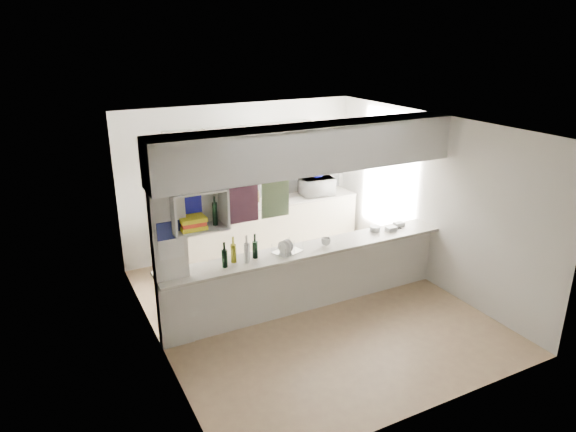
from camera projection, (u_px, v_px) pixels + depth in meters
floor at (308, 307)px, 7.30m from camera, size 4.80×4.80×0.00m
ceiling at (311, 125)px, 6.43m from camera, size 4.80×4.80×0.00m
wall_back at (241, 179)px, 8.87m from camera, size 4.20×0.00×4.20m
wall_left at (152, 251)px, 5.96m from camera, size 0.00×4.80×4.80m
wall_right at (430, 200)px, 7.77m from camera, size 0.00×4.80×4.80m
servery_partition at (298, 198)px, 6.67m from camera, size 4.20×0.50×2.60m
cubby_shelf at (196, 212)px, 6.00m from camera, size 0.65×0.35×0.50m
kitchen_run at (256, 208)px, 8.88m from camera, size 3.60×0.63×2.24m
microwave at (317, 186)px, 9.23m from camera, size 0.62×0.45×0.32m
bowl at (317, 176)px, 9.19m from camera, size 0.22×0.22×0.05m
dish_rack at (287, 247)px, 6.83m from camera, size 0.43×0.37×0.19m
cup at (326, 242)px, 7.04m from camera, size 0.15×0.15×0.10m
wine_bottles at (240, 253)px, 6.52m from camera, size 0.52×0.15×0.36m
plastic_tubs at (386, 227)px, 7.63m from camera, size 0.59×0.23×0.08m
utensil_jar at (224, 204)px, 8.58m from camera, size 0.10×0.10×0.14m
knife_block at (256, 196)px, 8.86m from camera, size 0.11×0.09×0.20m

